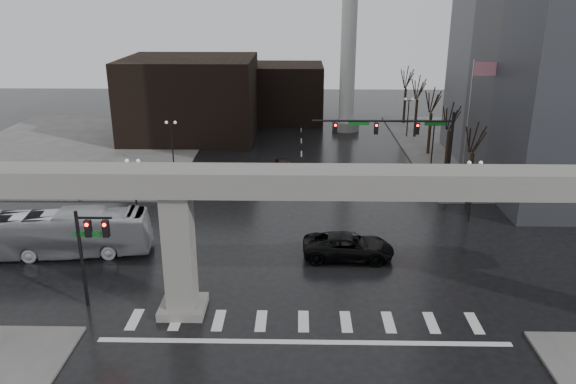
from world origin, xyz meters
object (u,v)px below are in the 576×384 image
city_bus (66,233)px  far_car (284,167)px  pickup_truck (348,246)px  signal_mast_arm (407,137)px

city_bus → far_car: 24.04m
far_car → pickup_truck: bearing=-83.3°
signal_mast_arm → far_car: (-10.84, 7.49, -5.08)m
signal_mast_arm → city_bus: signal_mast_arm is taller
signal_mast_arm → city_bus: size_ratio=1.04×
city_bus → far_car: (14.78, 18.94, -0.87)m
pickup_truck → city_bus: city_bus is taller
pickup_truck → city_bus: bearing=91.4°
pickup_truck → signal_mast_arm: bearing=-24.5°
signal_mast_arm → pickup_truck: size_ratio=1.92×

